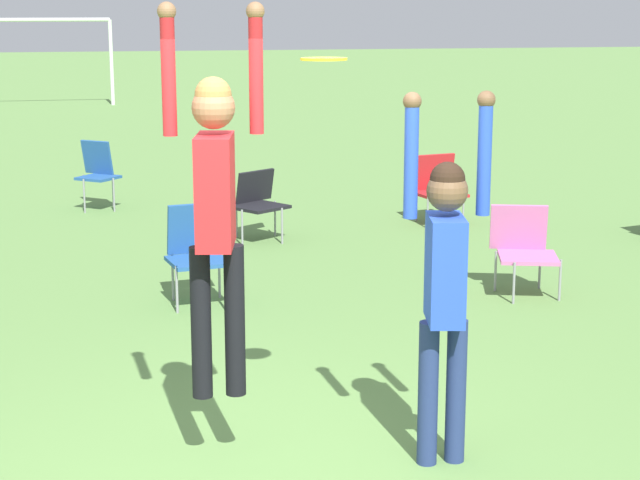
{
  "coord_description": "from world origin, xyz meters",
  "views": [
    {
      "loc": [
        -0.85,
        -5.57,
        2.68
      ],
      "look_at": [
        0.49,
        0.54,
        1.3
      ],
      "focal_mm": 60.0,
      "sensor_mm": 36.0,
      "label": 1
    }
  ],
  "objects": [
    {
      "name": "person_jumping",
      "position": [
        -0.15,
        0.38,
        1.65
      ],
      "size": [
        0.59,
        0.47,
        2.27
      ],
      "rotation": [
        0.0,
        0.0,
        1.37
      ],
      "color": "black",
      "rests_on": "ground_plane"
    },
    {
      "name": "person_defending",
      "position": [
        1.14,
        0.11,
        1.18
      ],
      "size": [
        0.54,
        0.42,
        2.21
      ],
      "rotation": [
        0.0,
        0.0,
        -1.78
      ],
      "color": "navy",
      "rests_on": "ground_plane"
    },
    {
      "name": "frisbee",
      "position": [
        0.49,
        0.42,
        2.38
      ],
      "size": [
        0.27,
        0.27,
        0.02
      ],
      "color": "yellow"
    },
    {
      "name": "camping_chair_0",
      "position": [
        3.14,
        3.61,
        0.47
      ],
      "size": [
        0.67,
        0.72,
        0.83
      ],
      "rotation": [
        0.0,
        0.0,
        2.84
      ],
      "color": "gray",
      "rests_on": "ground_plane"
    },
    {
      "name": "camping_chair_1",
      "position": [
        3.42,
        7.03,
        0.48
      ],
      "size": [
        0.64,
        0.68,
        0.85
      ],
      "rotation": [
        0.0,
        0.0,
        3.34
      ],
      "color": "gray",
      "rests_on": "ground_plane"
    },
    {
      "name": "camping_chair_2",
      "position": [
        0.09,
        3.96,
        0.52
      ],
      "size": [
        0.59,
        0.63,
        0.91
      ],
      "rotation": [
        0.0,
        0.0,
        3.31
      ],
      "color": "gray",
      "rests_on": "ground_plane"
    },
    {
      "name": "camping_chair_4",
      "position": [
        1.06,
        6.54,
        0.47
      ],
      "size": [
        0.75,
        0.82,
        0.79
      ],
      "rotation": [
        0.0,
        0.0,
        3.74
      ],
      "color": "gray",
      "rests_on": "ground_plane"
    },
    {
      "name": "camping_chair_5",
      "position": [
        -0.72,
        8.89,
        0.54
      ],
      "size": [
        0.63,
        0.71,
        0.91
      ],
      "rotation": [
        0.0,
        0.0,
        2.45
      ],
      "color": "gray",
      "rests_on": "ground_plane"
    }
  ]
}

